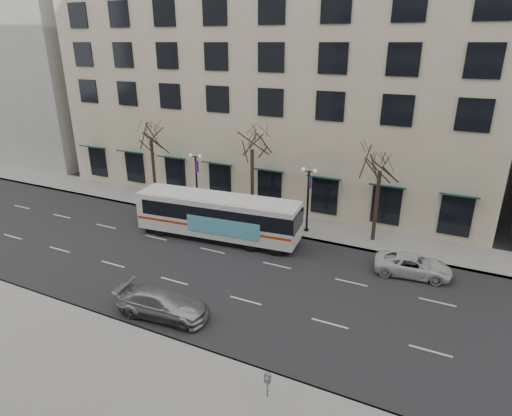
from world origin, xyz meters
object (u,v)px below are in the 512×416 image
Objects in this scene: tree_far_left at (150,130)px; lamp_post_left at (197,180)px; city_bus at (219,216)px; silver_car at (163,303)px; tree_far_right at (381,158)px; lamp_post_right at (308,197)px; white_pickup at (413,265)px; tree_far_mid at (252,138)px; pay_station at (268,380)px.

lamp_post_left is at bearing -6.83° from tree_far_left.
tree_far_left reaches higher than city_bus.
tree_far_right is at bearing -36.45° from silver_car.
silver_car is (-3.40, -13.66, -2.19)m from lamp_post_right.
silver_car is 1.09× the size of white_pickup.
tree_far_mid is 7.30× the size of pay_station.
city_bus is 16.05m from pay_station.
city_bus is at bearing 6.81° from silver_car.
lamp_post_left is 10.00m from lamp_post_right.
tree_far_right is 6.11m from lamp_post_right.
lamp_post_right is at bearing -6.83° from tree_far_mid.
tree_far_left is at bearing 33.17° from silver_car.
city_bus is 13.95m from white_pickup.
white_pickup is (13.27, -3.84, -6.25)m from tree_far_mid.
tree_far_left is 15.48m from lamp_post_right.
tree_far_right is 18.06m from pay_station.
silver_car reaches higher than white_pickup.
lamp_post_right is (5.01, -0.60, -3.96)m from tree_far_mid.
silver_car is (11.61, -14.26, -5.95)m from tree_far_left.
city_bus is at bearing 130.40° from pay_station.
lamp_post_left is at bearing 133.40° from pay_station.
tree_far_left is at bearing 73.76° from white_pickup.
tree_far_right is at bearing -0.00° from tree_far_mid.
tree_far_left is 7.12× the size of pay_station.
silver_car is at bearing 161.66° from pay_station.
lamp_post_right reaches higher than white_pickup.
pay_station is at bearing -76.13° from lamp_post_right.
tree_far_mid reaches higher than silver_car.
lamp_post_right is 14.25m from silver_car.
city_bus is 2.44× the size of silver_car.
tree_far_right is at bearing 90.09° from pay_station.
lamp_post_left is at bearing -177.71° from tree_far_right.
tree_far_mid is 1.64× the size of lamp_post_right.
city_bus is at bearing -41.41° from lamp_post_left.
pay_station is at bearing -62.10° from tree_far_mid.
tree_far_left is 1.61× the size of silver_car.
lamp_post_right is at bearing 0.00° from lamp_post_left.
tree_far_left is 19.33m from silver_car.
lamp_post_left is 5.94m from city_bus.
tree_far_mid is 1.64× the size of lamp_post_left.
tree_far_mid is (10.00, 0.00, 0.21)m from tree_far_left.
tree_far_left is 0.66× the size of city_bus.
lamp_post_right is at bearing -19.95° from silver_car.
tree_far_right is 1.55× the size of lamp_post_left.
tree_far_mid is at bearing 180.00° from tree_far_right.
pay_station is at bearing -117.36° from silver_car.
tree_far_right reaches higher than city_bus.
white_pickup is (23.27, -3.84, -6.04)m from tree_far_left.
tree_far_mid is at bearing 173.17° from lamp_post_right.
tree_far_left is 1.03× the size of tree_far_right.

